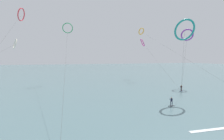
% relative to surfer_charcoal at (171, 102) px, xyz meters
% --- Properties ---
extents(sea_water, '(400.00, 200.00, 0.08)m').
position_rel_surfer_charcoal_xyz_m(sea_water, '(-11.10, 87.08, -0.78)').
color(sea_water, slate).
rests_on(sea_water, ground).
extents(surfer_charcoal, '(1.40, 0.73, 1.70)m').
position_rel_surfer_charcoal_xyz_m(surfer_charcoal, '(0.00, 0.00, 0.00)').
color(surfer_charcoal, black).
rests_on(surfer_charcoal, ground).
extents(surfer_navy, '(1.40, 0.59, 1.70)m').
position_rel_surfer_charcoal_xyz_m(surfer_navy, '(10.72, 9.75, 0.00)').
color(surfer_navy, navy).
rests_on(surfer_navy, ground).
extents(kite_teal, '(7.18, 6.97, 17.59)m').
position_rel_surfer_charcoal_xyz_m(kite_teal, '(6.06, 4.15, 14.47)').
color(kite_teal, teal).
rests_on(kite_teal, ground).
extents(kite_crimson, '(2.79, 38.15, 23.17)m').
position_rel_surfer_charcoal_xyz_m(kite_crimson, '(-31.39, 24.59, 20.46)').
color(kite_crimson, red).
rests_on(kite_crimson, ground).
extents(kite_violet, '(9.85, 8.91, 18.54)m').
position_rel_surfer_charcoal_xyz_m(kite_violet, '(18.53, 16.94, 15.79)').
color(kite_violet, purple).
rests_on(kite_violet, ground).
extents(kite_ivory, '(2.82, 48.67, 15.74)m').
position_rel_surfer_charcoal_xyz_m(kite_ivory, '(-36.60, 34.68, 13.09)').
color(kite_ivory, silver).
rests_on(kite_ivory, ground).
extents(kite_emerald, '(4.02, 46.90, 21.95)m').
position_rel_surfer_charcoal_xyz_m(kite_emerald, '(-19.07, 34.21, 19.23)').
color(kite_emerald, '#199351').
rests_on(kite_emerald, ground).
extents(kite_magenta, '(2.58, 23.74, 16.89)m').
position_rel_surfer_charcoal_xyz_m(kite_magenta, '(10.13, 31.59, 14.48)').
color(kite_magenta, '#CC288E').
rests_on(kite_magenta, ground).
extents(kite_amber, '(3.65, 49.35, 23.23)m').
position_rel_surfer_charcoal_xyz_m(kite_amber, '(14.16, 40.71, 20.76)').
color(kite_amber, orange).
rests_on(kite_amber, ground).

